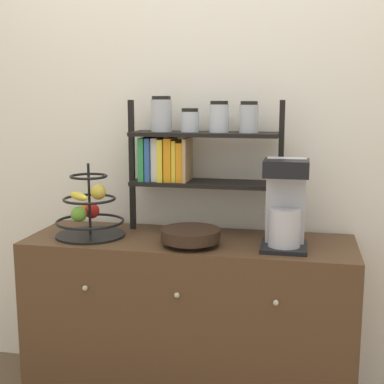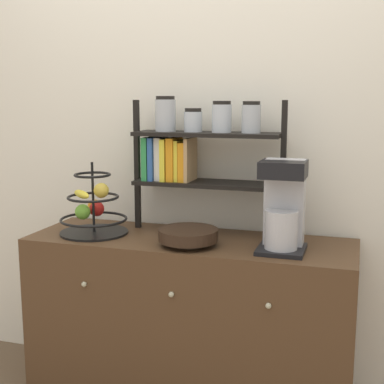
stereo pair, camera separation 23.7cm
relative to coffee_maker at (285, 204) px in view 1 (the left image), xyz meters
name	(u,v)px [view 1 (the left image)]	position (x,y,z in m)	size (l,w,h in m)	color
wall_back	(201,123)	(-0.42, 0.33, 0.32)	(7.00, 0.05, 2.60)	silver
sideboard	(189,322)	(-0.42, 0.05, -0.58)	(1.47, 0.50, 0.79)	#4C331E
coffee_maker	(285,204)	(0.00, 0.00, 0.00)	(0.19, 0.21, 0.38)	black
fruit_stand	(89,212)	(-0.89, 0.02, -0.08)	(0.32, 0.32, 0.34)	black
wooden_bowl	(191,236)	(-0.40, -0.05, -0.14)	(0.26, 0.26, 0.07)	black
shelf_hutch	(189,148)	(-0.46, 0.19, 0.21)	(0.73, 0.20, 0.64)	black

